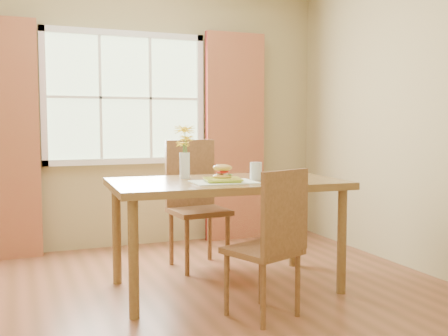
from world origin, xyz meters
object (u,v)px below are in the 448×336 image
water_glass (256,172)px  flower_vase (185,146)px  chair_far (194,197)px  dining_table (226,191)px  croissant_sandwich (222,172)px  chair_near (272,238)px

water_glass → flower_vase: size_ratio=0.33×
water_glass → chair_far: bearing=104.8°
dining_table → chair_far: (-0.01, 0.72, -0.14)m
chair_far → flower_vase: size_ratio=2.70×
chair_far → water_glass: bearing=-79.1°
croissant_sandwich → water_glass: (0.27, 0.01, -0.01)m
flower_vase → dining_table: bearing=-43.3°
chair_far → water_glass: (0.21, -0.80, 0.29)m
dining_table → flower_vase: (-0.25, 0.23, 0.33)m
chair_near → flower_vase: bearing=85.9°
dining_table → chair_near: bearing=-84.9°
chair_near → flower_vase: 1.11m
chair_near → croissant_sandwich: size_ratio=5.71×
chair_far → croissant_sandwich: size_ratio=6.52×
chair_near → chair_far: chair_far is taller
chair_far → flower_vase: bearing=-120.5°
dining_table → chair_far: 0.73m
chair_far → water_glass: 0.88m
flower_vase → water_glass: bearing=-35.2°
chair_near → flower_vase: flower_vase is taller
chair_near → chair_far: 1.42m
croissant_sandwich → chair_far: bearing=103.8°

